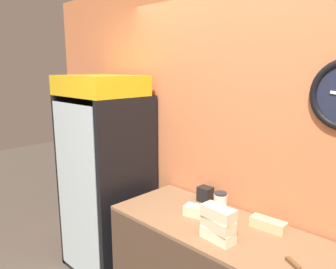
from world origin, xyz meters
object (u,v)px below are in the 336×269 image
sandwich_stack_bottom (218,235)px  sandwich_stack_top (218,213)px  sandwich_stack_middle (218,224)px  sandwich_flat_left (197,211)px  sandwich_flat_right (268,224)px  napkin_dispenser (205,194)px  beverage_cooler (110,166)px  condiment_jar (220,201)px

sandwich_stack_bottom → sandwich_stack_top: (0.00, 0.00, 0.15)m
sandwich_stack_middle → sandwich_flat_left: sandwich_stack_middle is taller
sandwich_stack_middle → sandwich_stack_top: 0.07m
sandwich_stack_bottom → sandwich_stack_middle: bearing=0.0°
sandwich_flat_right → sandwich_flat_left: bearing=-158.5°
sandwich_stack_top → napkin_dispenser: sandwich_stack_top is taller
sandwich_stack_middle → sandwich_flat_right: size_ratio=0.96×
beverage_cooler → sandwich_stack_bottom: 1.45m
sandwich_stack_bottom → sandwich_stack_top: size_ratio=1.00×
beverage_cooler → sandwich_stack_bottom: size_ratio=8.47×
sandwich_stack_top → sandwich_flat_left: size_ratio=1.10×
sandwich_flat_left → sandwich_flat_right: size_ratio=0.85×
sandwich_stack_middle → sandwich_flat_left: bearing=151.0°
beverage_cooler → sandwich_stack_top: 1.44m
sandwich_stack_bottom → napkin_dispenser: 0.60m
sandwich_stack_middle → sandwich_flat_right: (0.15, 0.35, -0.08)m
sandwich_flat_right → napkin_dispenser: napkin_dispenser is taller
napkin_dispenser → sandwich_stack_bottom: bearing=-44.4°
sandwich_stack_bottom → sandwich_flat_left: size_ratio=1.10×
sandwich_stack_bottom → sandwich_flat_right: sandwich_stack_bottom is taller
sandwich_stack_top → sandwich_flat_left: 0.38m
condiment_jar → sandwich_stack_middle: bearing=-56.4°
beverage_cooler → sandwich_stack_middle: beverage_cooler is taller
beverage_cooler → sandwich_flat_right: size_ratio=7.95×
sandwich_stack_bottom → condiment_jar: 0.45m
beverage_cooler → condiment_jar: size_ratio=13.51×
sandwich_stack_bottom → sandwich_stack_top: sandwich_stack_top is taller
condiment_jar → napkin_dispenser: 0.19m
sandwich_stack_middle → sandwich_flat_left: (-0.31, 0.17, -0.07)m
beverage_cooler → condiment_jar: (1.18, 0.16, -0.06)m
condiment_jar → beverage_cooler: bearing=-172.3°
sandwich_stack_middle → sandwich_stack_top: (0.00, 0.00, 0.07)m
sandwich_flat_left → sandwich_flat_right: bearing=21.5°
sandwich_flat_left → napkin_dispenser: size_ratio=1.69×
sandwich_flat_right → napkin_dispenser: 0.59m
beverage_cooler → sandwich_stack_middle: size_ratio=8.27×
sandwich_flat_right → napkin_dispenser: (-0.58, 0.07, 0.03)m
sandwich_stack_top → sandwich_flat_left: (-0.31, 0.17, -0.15)m
sandwich_flat_right → napkin_dispenser: bearing=173.2°
sandwich_flat_right → condiment_jar: size_ratio=1.70×
sandwich_flat_left → sandwich_flat_right: 0.50m
sandwich_flat_left → beverage_cooler: bearing=177.9°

